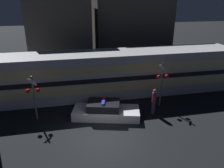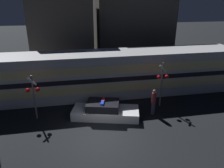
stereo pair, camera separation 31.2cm
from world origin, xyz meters
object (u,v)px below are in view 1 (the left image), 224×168
object	(u,v)px
police_car	(106,111)
crossing_signal_near	(162,80)
train	(117,73)
pedestrian	(154,101)

from	to	relation	value
police_car	crossing_signal_near	distance (m)	4.71
train	police_car	world-z (taller)	train
crossing_signal_near	train	bearing A→B (deg)	131.70
police_car	crossing_signal_near	size ratio (longest dim) A/B	1.41
crossing_signal_near	pedestrian	bearing A→B (deg)	-132.49
police_car	pedestrian	distance (m)	3.42
police_car	pedestrian	size ratio (longest dim) A/B	2.57
train	police_car	distance (m)	4.37
police_car	crossing_signal_near	bearing A→B (deg)	25.19
train	crossing_signal_near	bearing A→B (deg)	-48.30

